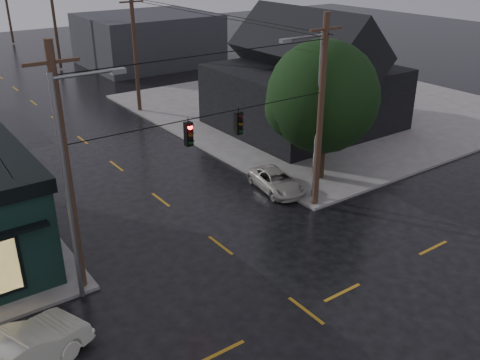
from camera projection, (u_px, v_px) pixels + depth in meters
ground_plane at (306, 311)px, 20.81m from camera, size 160.00×160.00×0.00m
sidewalk_ne at (323, 106)px, 46.24m from camera, size 28.00×28.00×0.15m
ne_building at (306, 69)px, 39.56m from camera, size 12.60×11.60×8.75m
corner_tree at (323, 97)px, 30.31m from camera, size 6.46×6.46×8.17m
utility_pole_nw at (84, 288)px, 22.18m from camera, size 2.00×0.32×10.15m
utility_pole_ne at (315, 205)px, 29.08m from camera, size 2.00×0.32×10.15m
utility_pole_far_a at (140, 112)px, 45.04m from camera, size 2.00×0.32×9.65m
utility_pole_far_b at (61, 69)px, 59.88m from camera, size 2.00×0.32×9.15m
utility_pole_far_c at (14, 44)px, 74.71m from camera, size 2.00×0.32×9.15m
span_signal_assembly at (214, 128)px, 23.35m from camera, size 13.00×0.48×1.23m
streetlight_nw at (83, 299)px, 21.50m from camera, size 5.40×0.30×9.15m
streetlight_ne at (313, 198)px, 29.87m from camera, size 5.40×0.30×9.15m
bg_building_east at (148, 39)px, 61.55m from camera, size 14.00×12.00×5.60m
sedan_cream at (17, 357)px, 17.33m from camera, size 5.36×3.51×1.67m
suv_silver at (276, 181)px, 30.60m from camera, size 2.52×4.39×1.15m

